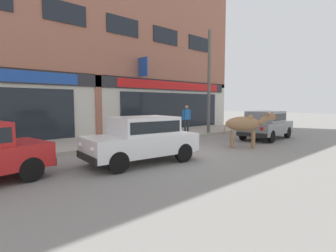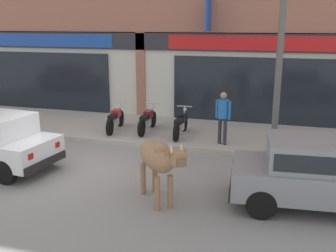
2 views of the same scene
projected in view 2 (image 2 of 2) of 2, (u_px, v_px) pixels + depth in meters
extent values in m
plane|color=gray|center=(66.00, 168.00, 10.41)|extent=(90.00, 90.00, 0.00)
cube|color=#A8A093|center=(124.00, 128.00, 14.12)|extent=(19.00, 3.65, 0.16)
cube|color=beige|center=(143.00, 76.00, 15.66)|extent=(23.00, 0.55, 3.40)
cube|color=#28282D|center=(140.00, 41.00, 15.02)|extent=(22.08, 0.08, 0.64)
cube|color=black|center=(16.00, 80.00, 17.01)|extent=(8.74, 0.10, 2.40)
cube|color=#1E479E|center=(12.00, 40.00, 16.56)|extent=(9.20, 0.05, 0.52)
cube|color=#9E604C|center=(141.00, 77.00, 15.39)|extent=(0.36, 0.12, 3.40)
cube|color=black|center=(294.00, 93.00, 13.88)|extent=(8.74, 0.10, 2.40)
cube|color=red|center=(298.00, 44.00, 13.43)|extent=(9.20, 0.05, 0.52)
cube|color=#1E479E|center=(208.00, 15.00, 13.67)|extent=(0.08, 0.80, 1.10)
ellipsoid|color=#936B47|center=(156.00, 156.00, 8.28)|extent=(1.29, 1.41, 0.60)
sphere|color=#936B47|center=(161.00, 150.00, 7.97)|extent=(0.32, 0.32, 0.32)
cylinder|color=#936B47|center=(170.00, 192.00, 8.12)|extent=(0.12, 0.12, 0.72)
cylinder|color=#936B47|center=(157.00, 194.00, 8.01)|extent=(0.12, 0.12, 0.72)
cylinder|color=#936B47|center=(155.00, 177.00, 8.89)|extent=(0.12, 0.12, 0.72)
cylinder|color=#936B47|center=(143.00, 179.00, 8.78)|extent=(0.12, 0.12, 0.72)
cylinder|color=#936B47|center=(171.00, 161.00, 7.51)|extent=(0.48, 0.51, 0.43)
cube|color=#936B47|center=(177.00, 157.00, 7.24)|extent=(0.40, 0.42, 0.26)
cube|color=brown|center=(181.00, 162.00, 7.09)|extent=(0.21, 0.21, 0.14)
cone|color=beige|center=(181.00, 147.00, 7.27)|extent=(0.12, 0.12, 0.19)
cone|color=beige|center=(171.00, 148.00, 7.19)|extent=(0.12, 0.12, 0.19)
cube|color=#936B47|center=(183.00, 152.00, 7.36)|extent=(0.13, 0.12, 0.10)
cube|color=#936B47|center=(167.00, 154.00, 7.23)|extent=(0.13, 0.12, 0.10)
cylinder|color=#936B47|center=(144.00, 155.00, 9.00)|extent=(0.14, 0.15, 0.60)
cylinder|color=black|center=(5.00, 172.00, 9.34)|extent=(0.62, 0.24, 0.60)
cylinder|color=black|center=(45.00, 154.00, 10.63)|extent=(0.62, 0.24, 0.60)
cube|color=black|center=(45.00, 162.00, 9.75)|extent=(0.28, 1.52, 0.20)
cube|color=red|center=(31.00, 156.00, 9.22)|extent=(0.05, 0.16, 0.14)
cube|color=red|center=(57.00, 145.00, 10.10)|extent=(0.05, 0.16, 0.14)
cylinder|color=black|center=(260.00, 177.00, 9.05)|extent=(0.61, 0.23, 0.60)
cylinder|color=black|center=(261.00, 204.00, 7.69)|extent=(0.61, 0.23, 0.60)
cube|color=gray|center=(319.00, 181.00, 8.07)|extent=(3.62, 1.89, 0.60)
cube|color=gray|center=(316.00, 153.00, 7.94)|extent=(2.01, 1.59, 0.56)
cube|color=black|center=(316.00, 153.00, 7.94)|extent=(1.86, 1.60, 0.35)
cube|color=black|center=(233.00, 184.00, 8.46)|extent=(0.25, 1.52, 0.20)
cube|color=red|center=(233.00, 162.00, 8.85)|extent=(0.04, 0.16, 0.14)
cube|color=red|center=(231.00, 179.00, 7.91)|extent=(0.04, 0.16, 0.14)
cylinder|color=black|center=(120.00, 118.00, 14.02)|extent=(0.17, 0.57, 0.56)
cylinder|color=black|center=(110.00, 127.00, 12.83)|extent=(0.17, 0.57, 0.56)
cube|color=#B2B5BA|center=(115.00, 121.00, 13.39)|extent=(0.24, 0.34, 0.24)
cube|color=red|center=(116.00, 113.00, 13.48)|extent=(0.29, 0.43, 0.24)
cube|color=black|center=(113.00, 116.00, 13.10)|extent=(0.28, 0.54, 0.12)
cylinder|color=#B2B5BA|center=(120.00, 110.00, 13.88)|extent=(0.07, 0.27, 0.59)
cylinder|color=#B2B5BA|center=(120.00, 102.00, 13.85)|extent=(0.52, 0.09, 0.03)
sphere|color=silver|center=(120.00, 105.00, 13.94)|extent=(0.12, 0.12, 0.12)
cylinder|color=#B2B5BA|center=(109.00, 126.00, 13.09)|extent=(0.12, 0.48, 0.06)
cylinder|color=black|center=(153.00, 119.00, 13.86)|extent=(0.12, 0.56, 0.56)
cylinder|color=black|center=(142.00, 128.00, 12.70)|extent=(0.12, 0.56, 0.56)
cube|color=#B2B5BA|center=(147.00, 123.00, 13.25)|extent=(0.21, 0.33, 0.24)
cube|color=maroon|center=(148.00, 114.00, 13.33)|extent=(0.25, 0.41, 0.24)
cube|color=black|center=(145.00, 117.00, 12.97)|extent=(0.24, 0.53, 0.12)
cylinder|color=#B2B5BA|center=(152.00, 111.00, 13.73)|extent=(0.05, 0.27, 0.59)
cylinder|color=#B2B5BA|center=(152.00, 103.00, 13.70)|extent=(0.52, 0.05, 0.03)
sphere|color=silver|center=(153.00, 106.00, 13.79)|extent=(0.12, 0.12, 0.12)
cylinder|color=#B2B5BA|center=(141.00, 127.00, 12.96)|extent=(0.07, 0.48, 0.06)
cylinder|color=black|center=(185.00, 123.00, 13.38)|extent=(0.12, 0.56, 0.56)
cylinder|color=black|center=(176.00, 132.00, 12.21)|extent=(0.12, 0.56, 0.56)
cube|color=#B2B5BA|center=(180.00, 126.00, 12.77)|extent=(0.21, 0.33, 0.24)
cube|color=black|center=(182.00, 117.00, 12.85)|extent=(0.26, 0.41, 0.24)
cube|color=black|center=(179.00, 121.00, 12.48)|extent=(0.24, 0.53, 0.12)
cylinder|color=#B2B5BA|center=(184.00, 115.00, 13.25)|extent=(0.05, 0.27, 0.59)
cylinder|color=#B2B5BA|center=(185.00, 106.00, 13.21)|extent=(0.52, 0.05, 0.03)
sphere|color=silver|center=(185.00, 109.00, 13.30)|extent=(0.12, 0.12, 0.12)
cylinder|color=#B2B5BA|center=(175.00, 131.00, 12.47)|extent=(0.08, 0.48, 0.06)
cylinder|color=#2D2D33|center=(225.00, 132.00, 11.82)|extent=(0.11, 0.11, 0.82)
cylinder|color=#2D2D33|center=(220.00, 131.00, 11.93)|extent=(0.11, 0.11, 0.82)
cylinder|color=#236BB7|center=(223.00, 109.00, 11.70)|extent=(0.32, 0.32, 0.56)
cylinder|color=#236BB7|center=(229.00, 111.00, 11.59)|extent=(0.08, 0.08, 0.56)
cylinder|color=#236BB7|center=(217.00, 109.00, 11.83)|extent=(0.08, 0.08, 0.56)
sphere|color=tan|center=(224.00, 96.00, 11.60)|extent=(0.20, 0.20, 0.20)
cylinder|color=#595651|center=(280.00, 48.00, 10.52)|extent=(0.18, 0.18, 5.85)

